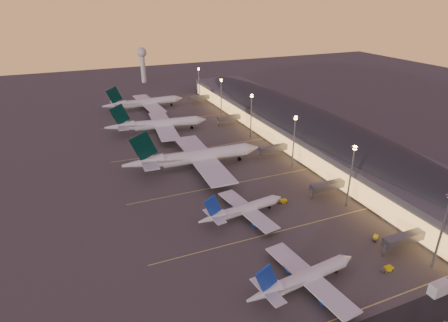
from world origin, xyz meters
The scene contains 14 objects.
ground centered at (0.00, 0.00, 0.00)m, with size 700.00×700.00×0.00m, color #3D3B39.
airliner_narrow_south centered at (-6.09, -31.90, 3.51)m, with size 38.00×34.15×13.57m.
airliner_narrow_north centered at (-5.98, 8.44, 3.39)m, with size 36.72×33.06×13.11m.
airliner_wide_near centered at (-8.08, 57.67, 5.62)m, with size 68.17×61.97×21.84m.
airliner_wide_mid centered at (-12.22, 115.23, 5.07)m, with size 61.54×56.31×19.68m.
airliner_wide_far centered at (-9.11, 168.28, 4.91)m, with size 59.56×54.30×19.06m.
terminal_building centered at (61.84, 72.47, 8.78)m, with size 56.35×255.00×17.46m.
light_masts centered at (36.00, 65.00, 17.55)m, with size 2.20×217.20×25.90m.
radar_tower centered at (10.00, 260.00, 21.87)m, with size 9.00×9.00×32.50m.
lane_markings centered at (0.00, 40.00, 0.01)m, with size 90.00×180.36×0.00m.
baggage_tug_a centered at (21.91, -35.79, 0.55)m, with size 4.08×1.88×1.21m.
baggage_tug_b centered at (30.39, -21.97, 0.48)m, with size 3.65×3.12×1.05m.
baggage_tug_c centered at (13.61, 12.08, 0.57)m, with size 4.39×2.24×1.25m.
catering_truck_a centered at (28.36, -48.84, 1.81)m, with size 6.92×2.84×3.86m.
Camera 1 is at (-59.48, -99.96, 77.29)m, focal length 30.00 mm.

